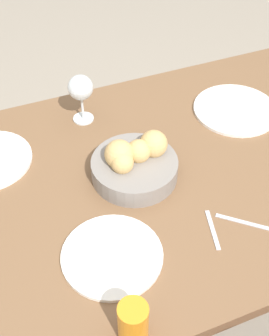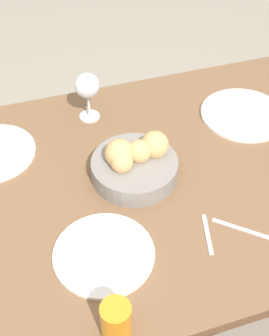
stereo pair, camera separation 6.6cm
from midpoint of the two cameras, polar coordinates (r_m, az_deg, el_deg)
ground_plane at (r=1.84m, az=1.10°, el=-17.11°), size 10.00×10.00×0.00m
dining_table at (r=1.33m, az=1.46°, el=-4.19°), size 1.47×0.90×0.71m
bread_basket at (r=1.25m, az=1.51°, el=0.55°), size 0.23×0.23×0.12m
plate_near_left at (r=1.52m, az=14.33°, el=6.33°), size 0.27×0.27×0.01m
plate_far_center at (r=1.11m, az=-2.03°, el=-10.48°), size 0.24×0.24×0.01m
juice_glass at (r=0.97m, az=-0.20°, el=-18.27°), size 0.06×0.06×0.10m
wine_glass at (r=1.41m, az=-4.44°, el=9.78°), size 0.08×0.08×0.16m
knife_silver at (r=1.19m, az=14.77°, el=-7.35°), size 0.13×0.12×0.00m
spoon_coffee at (r=1.16m, az=10.51°, el=-7.97°), size 0.04×0.12×0.00m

